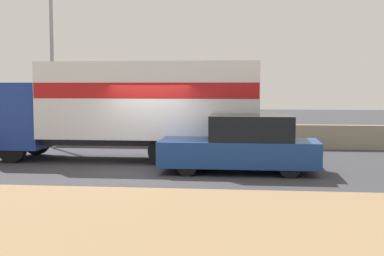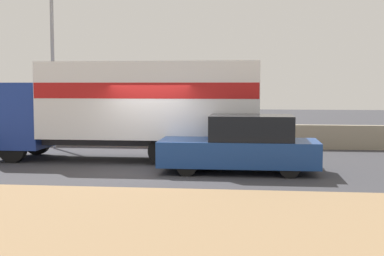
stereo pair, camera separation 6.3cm
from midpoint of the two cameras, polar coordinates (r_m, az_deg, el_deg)
name	(u,v)px [view 1 (the left image)]	position (r m, az deg, el deg)	size (l,w,h in m)	color
ground_plane	(145,170)	(15.80, -5.12, -4.52)	(80.00, 80.00, 0.00)	#38383D
dirt_shoulder_foreground	(76,225)	(9.86, -12.49, -10.07)	(60.00, 6.87, 0.04)	#937551
stone_wall_backdrop	(174,135)	(21.57, -1.98, -0.79)	(60.00, 0.35, 0.94)	gray
street_lamp	(51,33)	(21.79, -14.84, 9.73)	(0.56, 0.28, 7.89)	gray
box_truck	(133,103)	(17.79, -6.36, 2.65)	(8.77, 2.53, 3.23)	navy
car_hatchback	(243,145)	(15.29, 5.31, -1.84)	(4.50, 1.75, 1.65)	navy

